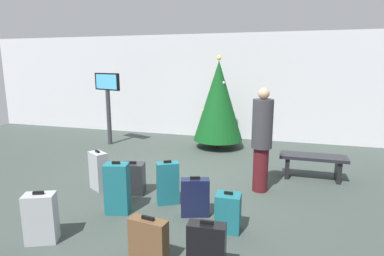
{
  "coord_description": "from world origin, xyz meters",
  "views": [
    {
      "loc": [
        2.03,
        -5.49,
        2.23
      ],
      "look_at": [
        0.16,
        0.78,
        0.9
      ],
      "focal_mm": 29.86,
      "sensor_mm": 36.0,
      "label": 1
    }
  ],
  "objects": [
    {
      "name": "waiting_bench",
      "position": [
        2.58,
        0.88,
        0.35
      ],
      "size": [
        1.25,
        0.44,
        0.48
      ],
      "color": "black",
      "rests_on": "ground_plane"
    },
    {
      "name": "suitcase_3",
      "position": [
        -0.34,
        -1.49,
        0.39
      ],
      "size": [
        0.4,
        0.32,
        0.81
      ],
      "color": "#19606B",
      "rests_on": "ground_plane"
    },
    {
      "name": "suitcase_6",
      "position": [
        -0.85,
        -2.48,
        0.32
      ],
      "size": [
        0.43,
        0.36,
        0.68
      ],
      "color": "#9EA0A5",
      "rests_on": "ground_plane"
    },
    {
      "name": "ground_plane",
      "position": [
        0.0,
        0.0,
        0.0
      ],
      "size": [
        16.0,
        16.0,
        0.0
      ],
      "primitive_type": "plane",
      "color": "#38423D"
    },
    {
      "name": "suitcase_1",
      "position": [
        1.31,
        -2.53,
        0.3
      ],
      "size": [
        0.41,
        0.2,
        0.63
      ],
      "color": "black",
      "rests_on": "ground_plane"
    },
    {
      "name": "suitcase_8",
      "position": [
        1.36,
        -1.54,
        0.26
      ],
      "size": [
        0.34,
        0.28,
        0.56
      ],
      "color": "#19606B",
      "rests_on": "ground_plane"
    },
    {
      "name": "back_wall",
      "position": [
        0.0,
        4.01,
        1.54
      ],
      "size": [
        16.0,
        0.2,
        3.09
      ],
      "primitive_type": "cube",
      "color": "silver",
      "rests_on": "ground_plane"
    },
    {
      "name": "traveller_0",
      "position": [
        1.66,
        -0.01,
        0.97
      ],
      "size": [
        0.5,
        0.5,
        1.83
      ],
      "color": "#4C1419",
      "rests_on": "ground_plane"
    },
    {
      "name": "holiday_tree",
      "position": [
        0.31,
        2.71,
        1.26
      ],
      "size": [
        1.3,
        1.3,
        2.43
      ],
      "color": "#4C3319",
      "rests_on": "ground_plane"
    },
    {
      "name": "suitcase_5",
      "position": [
        0.63,
        -2.49,
        0.26
      ],
      "size": [
        0.46,
        0.22,
        0.56
      ],
      "color": "brown",
      "rests_on": "ground_plane"
    },
    {
      "name": "suitcase_7",
      "position": [
        -0.45,
        -0.77,
        0.27
      ],
      "size": [
        0.45,
        0.36,
        0.58
      ],
      "color": "#232326",
      "rests_on": "ground_plane"
    },
    {
      "name": "flight_info_kiosk",
      "position": [
        -2.67,
        2.21,
        1.38
      ],
      "size": [
        0.89,
        0.38,
        1.97
      ],
      "color": "#333338",
      "rests_on": "ground_plane"
    },
    {
      "name": "suitcase_0",
      "position": [
        -1.12,
        -0.76,
        0.34
      ],
      "size": [
        0.41,
        0.36,
        0.72
      ],
      "color": "#9EA0A5",
      "rests_on": "ground_plane"
    },
    {
      "name": "suitcase_2",
      "position": [
        0.28,
        -0.97,
        0.34
      ],
      "size": [
        0.39,
        0.32,
        0.73
      ],
      "color": "#19606B",
      "rests_on": "ground_plane"
    },
    {
      "name": "suitcase_4",
      "position": [
        0.81,
        -1.24,
        0.29
      ],
      "size": [
        0.45,
        0.3,
        0.61
      ],
      "color": "#141938",
      "rests_on": "ground_plane"
    }
  ]
}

